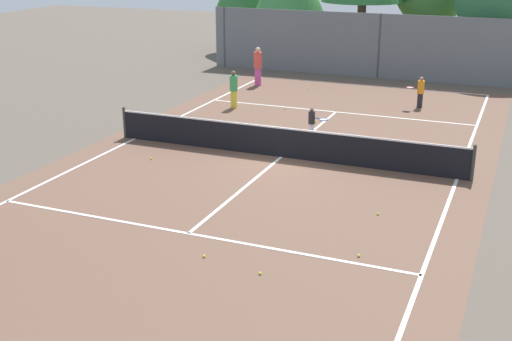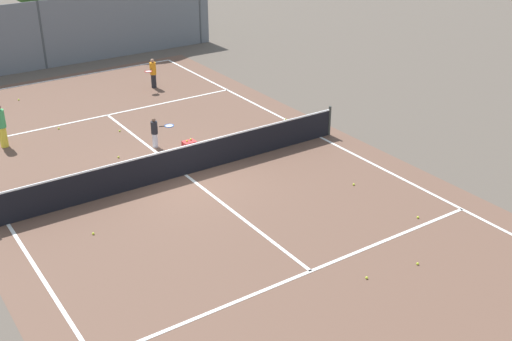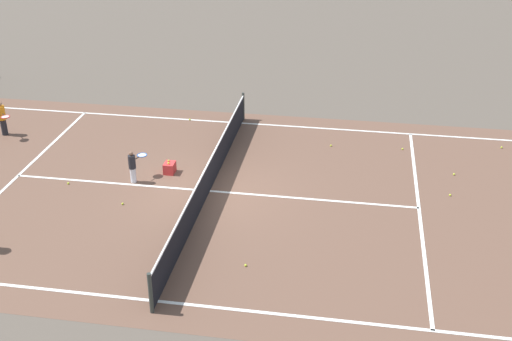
{
  "view_description": "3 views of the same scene",
  "coord_description": "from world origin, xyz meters",
  "px_view_note": "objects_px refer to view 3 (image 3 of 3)",
  "views": [
    {
      "loc": [
        7.03,
        -19.24,
        6.67
      ],
      "look_at": [
        0.42,
        -3.19,
        0.63
      ],
      "focal_mm": 46.78,
      "sensor_mm": 36.0,
      "label": 1
    },
    {
      "loc": [
        -8.32,
        -16.37,
        8.97
      ],
      "look_at": [
        0.8,
        -2.84,
        1.08
      ],
      "focal_mm": 44.93,
      "sensor_mm": 36.0,
      "label": 2
    },
    {
      "loc": [
        -17.32,
        -4.33,
        9.84
      ],
      "look_at": [
        0.21,
        -1.44,
        0.74
      ],
      "focal_mm": 45.69,
      "sensor_mm": 36.0,
      "label": 3
    }
  ],
  "objects_px": {
    "tennis_ball_6": "(190,119)",
    "tennis_ball_11": "(331,146)",
    "tennis_ball_1": "(246,265)",
    "tennis_ball_4": "(68,183)",
    "tennis_ball_3": "(502,147)",
    "tennis_ball_7": "(402,149)",
    "tennis_ball_10": "(454,174)",
    "tennis_ball_9": "(123,204)",
    "player_2": "(133,166)",
    "ball_crate": "(170,168)",
    "player_1": "(2,118)",
    "tennis_ball_5": "(450,195)"
  },
  "relations": [
    {
      "from": "tennis_ball_10",
      "to": "tennis_ball_11",
      "type": "relative_size",
      "value": 1.0
    },
    {
      "from": "tennis_ball_3",
      "to": "tennis_ball_6",
      "type": "xyz_separation_m",
      "value": [
        0.69,
        11.59,
        0.0
      ]
    },
    {
      "from": "player_1",
      "to": "tennis_ball_3",
      "type": "relative_size",
      "value": 19.64
    },
    {
      "from": "tennis_ball_7",
      "to": "player_1",
      "type": "bearing_deg",
      "value": 94.23
    },
    {
      "from": "tennis_ball_3",
      "to": "tennis_ball_4",
      "type": "distance_m",
      "value": 14.96
    },
    {
      "from": "tennis_ball_5",
      "to": "tennis_ball_9",
      "type": "height_order",
      "value": "same"
    },
    {
      "from": "tennis_ball_5",
      "to": "tennis_ball_6",
      "type": "bearing_deg",
      "value": 64.24
    },
    {
      "from": "player_2",
      "to": "tennis_ball_5",
      "type": "relative_size",
      "value": 16.4
    },
    {
      "from": "tennis_ball_1",
      "to": "tennis_ball_4",
      "type": "relative_size",
      "value": 1.0
    },
    {
      "from": "tennis_ball_7",
      "to": "tennis_ball_9",
      "type": "height_order",
      "value": "same"
    },
    {
      "from": "tennis_ball_6",
      "to": "tennis_ball_7",
      "type": "bearing_deg",
      "value": -99.77
    },
    {
      "from": "player_1",
      "to": "tennis_ball_5",
      "type": "distance_m",
      "value": 16.0
    },
    {
      "from": "ball_crate",
      "to": "tennis_ball_3",
      "type": "distance_m",
      "value": 11.73
    },
    {
      "from": "player_2",
      "to": "tennis_ball_10",
      "type": "xyz_separation_m",
      "value": [
        2.13,
        -10.17,
        -0.54
      ]
    },
    {
      "from": "player_2",
      "to": "tennis_ball_6",
      "type": "xyz_separation_m",
      "value": [
        5.24,
        -0.46,
        -0.54
      ]
    },
    {
      "from": "tennis_ball_10",
      "to": "tennis_ball_11",
      "type": "distance_m",
      "value": 4.41
    },
    {
      "from": "ball_crate",
      "to": "tennis_ball_7",
      "type": "xyz_separation_m",
      "value": [
        3.05,
        -7.63,
        -0.15
      ]
    },
    {
      "from": "tennis_ball_1",
      "to": "tennis_ball_9",
      "type": "xyz_separation_m",
      "value": [
        2.51,
        4.21,
        0.0
      ]
    },
    {
      "from": "ball_crate",
      "to": "tennis_ball_3",
      "type": "bearing_deg",
      "value": -71.3
    },
    {
      "from": "tennis_ball_6",
      "to": "player_2",
      "type": "bearing_deg",
      "value": 174.94
    },
    {
      "from": "player_1",
      "to": "tennis_ball_3",
      "type": "height_order",
      "value": "player_1"
    },
    {
      "from": "player_2",
      "to": "tennis_ball_6",
      "type": "distance_m",
      "value": 5.28
    },
    {
      "from": "tennis_ball_4",
      "to": "tennis_ball_10",
      "type": "relative_size",
      "value": 1.0
    },
    {
      "from": "tennis_ball_9",
      "to": "tennis_ball_11",
      "type": "height_order",
      "value": "same"
    },
    {
      "from": "player_2",
      "to": "ball_crate",
      "type": "relative_size",
      "value": 2.48
    },
    {
      "from": "tennis_ball_4",
      "to": "tennis_ball_9",
      "type": "relative_size",
      "value": 1.0
    },
    {
      "from": "player_2",
      "to": "tennis_ball_9",
      "type": "bearing_deg",
      "value": -175.11
    },
    {
      "from": "player_2",
      "to": "tennis_ball_10",
      "type": "bearing_deg",
      "value": -78.18
    },
    {
      "from": "tennis_ball_3",
      "to": "tennis_ball_10",
      "type": "height_order",
      "value": "same"
    },
    {
      "from": "tennis_ball_3",
      "to": "tennis_ball_7",
      "type": "relative_size",
      "value": 1.0
    },
    {
      "from": "tennis_ball_1",
      "to": "tennis_ball_4",
      "type": "height_order",
      "value": "same"
    },
    {
      "from": "tennis_ball_1",
      "to": "tennis_ball_11",
      "type": "xyz_separation_m",
      "value": [
        7.7,
        -1.72,
        0.0
      ]
    },
    {
      "from": "tennis_ball_6",
      "to": "tennis_ball_11",
      "type": "height_order",
      "value": "same"
    },
    {
      "from": "tennis_ball_7",
      "to": "tennis_ball_10",
      "type": "bearing_deg",
      "value": -137.02
    },
    {
      "from": "tennis_ball_7",
      "to": "player_2",
      "type": "bearing_deg",
      "value": 114.13
    },
    {
      "from": "tennis_ball_6",
      "to": "tennis_ball_10",
      "type": "xyz_separation_m",
      "value": [
        -3.11,
        -9.71,
        0.0
      ]
    },
    {
      "from": "tennis_ball_10",
      "to": "tennis_ball_3",
      "type": "bearing_deg",
      "value": -37.98
    },
    {
      "from": "player_1",
      "to": "tennis_ball_1",
      "type": "relative_size",
      "value": 19.64
    },
    {
      "from": "tennis_ball_4",
      "to": "tennis_ball_7",
      "type": "distance_m",
      "value": 11.46
    },
    {
      "from": "tennis_ball_1",
      "to": "tennis_ball_3",
      "type": "height_order",
      "value": "same"
    },
    {
      "from": "tennis_ball_4",
      "to": "tennis_ball_10",
      "type": "height_order",
      "value": "same"
    },
    {
      "from": "tennis_ball_4",
      "to": "tennis_ball_3",
      "type": "bearing_deg",
      "value": -70.22
    },
    {
      "from": "tennis_ball_3",
      "to": "tennis_ball_7",
      "type": "height_order",
      "value": "same"
    },
    {
      "from": "player_1",
      "to": "tennis_ball_7",
      "type": "height_order",
      "value": "player_1"
    },
    {
      "from": "tennis_ball_6",
      "to": "tennis_ball_7",
      "type": "distance_m",
      "value": 8.23
    },
    {
      "from": "tennis_ball_4",
      "to": "tennis_ball_9",
      "type": "distance_m",
      "value": 2.36
    },
    {
      "from": "player_1",
      "to": "ball_crate",
      "type": "xyz_separation_m",
      "value": [
        -1.98,
        -6.89,
        -0.49
      ]
    },
    {
      "from": "tennis_ball_10",
      "to": "tennis_ball_7",
      "type": "bearing_deg",
      "value": 42.98
    },
    {
      "from": "tennis_ball_9",
      "to": "tennis_ball_1",
      "type": "bearing_deg",
      "value": -120.75
    },
    {
      "from": "ball_crate",
      "to": "tennis_ball_11",
      "type": "bearing_deg",
      "value": -60.2
    }
  ]
}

